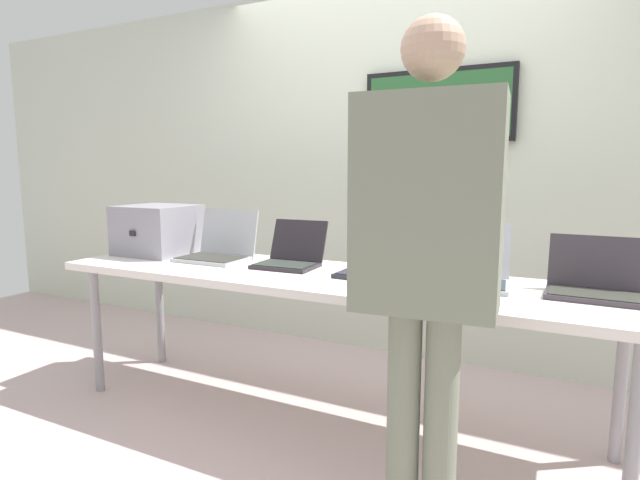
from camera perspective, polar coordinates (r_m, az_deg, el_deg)
ground at (r=2.74m, az=0.16°, el=-20.31°), size 8.00×8.00×0.04m
back_wall at (r=3.46m, az=8.62°, el=7.80°), size 8.00×0.11×2.52m
workbench at (r=2.47m, az=0.17°, el=-5.10°), size 2.84×0.70×0.77m
equipment_box at (r=3.19m, az=-18.03°, el=1.13°), size 0.42×0.40×0.30m
laptop_station_0 at (r=2.92m, az=-11.50°, el=-0.94°), size 0.38×0.33×0.28m
laptop_station_1 at (r=2.67m, az=-3.38°, el=-1.80°), size 0.33×0.33×0.23m
laptop_station_2 at (r=2.45m, az=6.54°, el=-2.74°), size 0.34×0.36×0.23m
laptop_station_3 at (r=2.35m, az=16.58°, el=-3.33°), size 0.38×0.40×0.26m
laptop_station_4 at (r=2.31m, az=28.85°, el=-4.28°), size 0.36×0.27×0.24m
person at (r=1.61m, az=12.18°, el=-0.28°), size 0.46×0.61×1.73m
coffee_mug at (r=2.00m, az=15.49°, el=-5.65°), size 0.08×0.08×0.09m
paper_sheet at (r=2.14m, az=9.57°, el=-5.82°), size 0.26×0.33×0.00m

